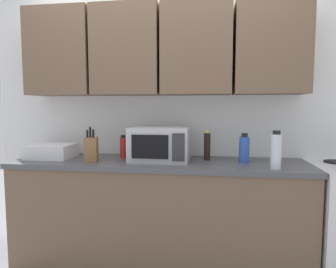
{
  "coord_description": "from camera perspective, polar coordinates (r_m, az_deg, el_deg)",
  "views": [
    {
      "loc": [
        0.43,
        -2.7,
        1.35
      ],
      "look_at": [
        0.07,
        -0.25,
        1.12
      ],
      "focal_mm": 31.69,
      "sensor_mm": 36.0,
      "label": 1
    }
  ],
  "objects": [
    {
      "name": "dish_rack",
      "position": [
        2.8,
        -21.51,
        -3.09
      ],
      "size": [
        0.38,
        0.3,
        0.12
      ],
      "primitive_type": "cube",
      "color": "silver",
      "rests_on": "counter_run"
    },
    {
      "name": "bottle_blue_cleaner",
      "position": [
        2.45,
        14.46,
        -2.83
      ],
      "size": [
        0.08,
        0.08,
        0.24
      ],
      "color": "#2D56B7",
      "rests_on": "counter_run"
    },
    {
      "name": "counter_run",
      "position": [
        2.6,
        -1.77,
        -14.95
      ],
      "size": [
        2.42,
        0.63,
        0.9
      ],
      "color": "brown",
      "rests_on": "ground_plane"
    },
    {
      "name": "knife_block",
      "position": [
        2.5,
        -14.56,
        -2.81
      ],
      "size": [
        0.12,
        0.14,
        0.29
      ],
      "color": "brown",
      "rests_on": "counter_run"
    },
    {
      "name": "bottle_clear_tall",
      "position": [
        2.26,
        20.06,
        -3.05
      ],
      "size": [
        0.07,
        0.07,
        0.28
      ],
      "color": "silver",
      "rests_on": "counter_run"
    },
    {
      "name": "microwave",
      "position": [
        2.46,
        -1.55,
        -1.94
      ],
      "size": [
        0.48,
        0.37,
        0.28
      ],
      "color": "#B7B7BC",
      "rests_on": "counter_run"
    },
    {
      "name": "bottle_red_sauce",
      "position": [
        2.63,
        -8.61,
        -2.5
      ],
      "size": [
        0.06,
        0.06,
        0.2
      ],
      "color": "red",
      "rests_on": "counter_run"
    },
    {
      "name": "bottle_soy_dark",
      "position": [
        2.51,
        7.54,
        -2.32
      ],
      "size": [
        0.05,
        0.05,
        0.25
      ],
      "color": "black",
      "rests_on": "counter_run"
    },
    {
      "name": "wall_back_with_cabinets",
      "position": [
        2.68,
        -0.96,
        10.14
      ],
      "size": [
        3.29,
        0.38,
        2.6
      ],
      "color": "white",
      "rests_on": "ground_plane"
    }
  ]
}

